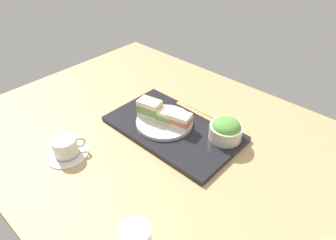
# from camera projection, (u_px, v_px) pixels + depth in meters

# --- Properties ---
(ground_plane) EXTENTS (1.40, 1.00, 0.03)m
(ground_plane) POSITION_uv_depth(u_px,v_px,m) (167.00, 144.00, 1.01)
(ground_plane) COLOR tan
(serving_tray) EXTENTS (0.46, 0.27, 0.02)m
(serving_tray) POSITION_uv_depth(u_px,v_px,m) (173.00, 128.00, 1.04)
(serving_tray) COLOR black
(serving_tray) RESTS_ON ground_plane
(sandwich_plate) EXTENTS (0.20, 0.20, 0.01)m
(sandwich_plate) POSITION_uv_depth(u_px,v_px,m) (164.00, 122.00, 1.04)
(sandwich_plate) COLOR silver
(sandwich_plate) RESTS_ON serving_tray
(sandwich_near) EXTENTS (0.09, 0.07, 0.05)m
(sandwich_near) POSITION_uv_depth(u_px,v_px,m) (180.00, 120.00, 1.00)
(sandwich_near) COLOR #EFE5C1
(sandwich_near) RESTS_ON sandwich_plate
(sandwich_middle) EXTENTS (0.09, 0.07, 0.04)m
(sandwich_middle) POSITION_uv_depth(u_px,v_px,m) (164.00, 115.00, 1.03)
(sandwich_middle) COLOR beige
(sandwich_middle) RESTS_ON sandwich_plate
(sandwich_far) EXTENTS (0.09, 0.07, 0.06)m
(sandwich_far) POSITION_uv_depth(u_px,v_px,m) (150.00, 108.00, 1.04)
(sandwich_far) COLOR beige
(sandwich_far) RESTS_ON sandwich_plate
(salad_bowl) EXTENTS (0.11, 0.11, 0.07)m
(salad_bowl) POSITION_uv_depth(u_px,v_px,m) (226.00, 130.00, 0.96)
(salad_bowl) COLOR beige
(salad_bowl) RESTS_ON serving_tray
(chopsticks_pair) EXTENTS (0.19, 0.02, 0.01)m
(chopsticks_pair) POSITION_uv_depth(u_px,v_px,m) (196.00, 113.00, 1.09)
(chopsticks_pair) COLOR tan
(chopsticks_pair) RESTS_ON serving_tray
(coffee_cup) EXTENTS (0.13, 0.13, 0.06)m
(coffee_cup) POSITION_uv_depth(u_px,v_px,m) (66.00, 148.00, 0.93)
(coffee_cup) COLOR silver
(coffee_cup) RESTS_ON ground_plane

